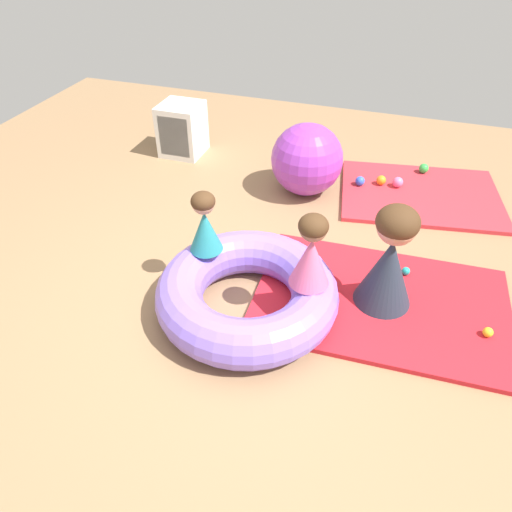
{
  "coord_description": "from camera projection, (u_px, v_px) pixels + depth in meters",
  "views": [
    {
      "loc": [
        0.92,
        -2.45,
        2.5
      ],
      "look_at": [
        0.06,
        0.13,
        0.35
      ],
      "focal_mm": 34.14,
      "sensor_mm": 36.0,
      "label": 1
    }
  ],
  "objects": [
    {
      "name": "adult_seated",
      "position": [
        390.0,
        258.0,
        3.33
      ],
      "size": [
        0.45,
        0.45,
        0.8
      ],
      "rotation": [
        0.0,
        0.0,
        3.04
      ],
      "color": "#232D3D",
      "rests_on": "gym_mat_front"
    },
    {
      "name": "play_ball_yellow",
      "position": [
        488.0,
        332.0,
        3.27
      ],
      "size": [
        0.07,
        0.07,
        0.07
      ],
      "primitive_type": "sphere",
      "color": "yellow",
      "rests_on": "gym_mat_front"
    },
    {
      "name": "gym_mat_center_rear",
      "position": [
        420.0,
        195.0,
        4.78
      ],
      "size": [
        1.67,
        1.37,
        0.04
      ],
      "primitive_type": "cube",
      "rotation": [
        0.0,
        0.0,
        0.16
      ],
      "color": "red",
      "rests_on": "ground"
    },
    {
      "name": "play_ball_orange",
      "position": [
        381.0,
        180.0,
        4.86
      ],
      "size": [
        0.1,
        0.1,
        0.1
      ],
      "primitive_type": "sphere",
      "color": "orange",
      "rests_on": "gym_mat_center_rear"
    },
    {
      "name": "exercise_ball_large",
      "position": [
        307.0,
        160.0,
        4.66
      ],
      "size": [
        0.69,
        0.69,
        0.69
      ],
      "primitive_type": "sphere",
      "color": "purple",
      "rests_on": "ground"
    },
    {
      "name": "ground_plane",
      "position": [
        242.0,
        302.0,
        3.61
      ],
      "size": [
        8.0,
        8.0,
        0.0
      ],
      "primitive_type": "plane",
      "color": "#93704C"
    },
    {
      "name": "play_ball_pink",
      "position": [
        398.0,
        182.0,
        4.82
      ],
      "size": [
        0.1,
        0.1,
        0.1
      ],
      "primitive_type": "sphere",
      "color": "pink",
      "rests_on": "gym_mat_center_rear"
    },
    {
      "name": "storage_cube",
      "position": [
        181.0,
        130.0,
        5.35
      ],
      "size": [
        0.44,
        0.44,
        0.56
      ],
      "color": "silver",
      "rests_on": "ground"
    },
    {
      "name": "play_ball_red",
      "position": [
        328.0,
        285.0,
        3.64
      ],
      "size": [
        0.07,
        0.07,
        0.07
      ],
      "primitive_type": "sphere",
      "color": "red",
      "rests_on": "gym_mat_front"
    },
    {
      "name": "play_ball_teal",
      "position": [
        406.0,
        271.0,
        3.77
      ],
      "size": [
        0.06,
        0.06,
        0.06
      ],
      "primitive_type": "sphere",
      "color": "teal",
      "rests_on": "gym_mat_front"
    },
    {
      "name": "child_in_teal",
      "position": [
        205.0,
        223.0,
        3.43
      ],
      "size": [
        0.34,
        0.34,
        0.47
      ],
      "rotation": [
        0.0,
        0.0,
        5.5
      ],
      "color": "teal",
      "rests_on": "inflatable_cushion"
    },
    {
      "name": "play_ball_blue",
      "position": [
        360.0,
        181.0,
        4.85
      ],
      "size": [
        0.09,
        0.09,
        0.09
      ],
      "primitive_type": "sphere",
      "color": "blue",
      "rests_on": "gym_mat_center_rear"
    },
    {
      "name": "gym_mat_front",
      "position": [
        381.0,
        302.0,
        3.58
      ],
      "size": [
        1.87,
        1.27,
        0.04
      ],
      "primitive_type": "cube",
      "rotation": [
        0.0,
        0.0,
        0.04
      ],
      "color": "red",
      "rests_on": "ground"
    },
    {
      "name": "play_ball_green",
      "position": [
        424.0,
        168.0,
        5.05
      ],
      "size": [
        0.1,
        0.1,
        0.1
      ],
      "primitive_type": "sphere",
      "color": "green",
      "rests_on": "gym_mat_center_rear"
    },
    {
      "name": "child_in_pink",
      "position": [
        311.0,
        252.0,
        3.12
      ],
      "size": [
        0.37,
        0.37,
        0.53
      ],
      "rotation": [
        0.0,
        0.0,
        4.21
      ],
      "color": "#E5608E",
      "rests_on": "inflatable_cushion"
    },
    {
      "name": "inflatable_cushion",
      "position": [
        247.0,
        293.0,
        3.44
      ],
      "size": [
        1.29,
        1.29,
        0.33
      ],
      "primitive_type": "torus",
      "color": "#8466E0",
      "rests_on": "ground"
    }
  ]
}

